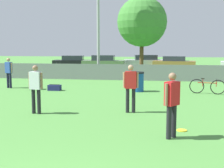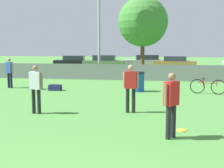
% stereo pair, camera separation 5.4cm
% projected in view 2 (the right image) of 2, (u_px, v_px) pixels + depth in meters
% --- Properties ---
extents(fence_backline, '(20.23, 0.07, 1.21)m').
position_uv_depth(fence_backline, '(134.00, 72.00, 21.26)').
color(fence_backline, gray).
rests_on(fence_backline, ground_plane).
extents(tree_near_pole, '(3.92, 3.92, 6.18)m').
position_uv_depth(tree_near_pole, '(143.00, 22.00, 24.41)').
color(tree_near_pole, brown).
rests_on(tree_near_pole, ground_plane).
extents(player_receiver_white, '(0.55, 0.28, 1.72)m').
position_uv_depth(player_receiver_white, '(36.00, 86.00, 10.94)').
color(player_receiver_white, black).
rests_on(player_receiver_white, ground_plane).
extents(player_thrower_red, '(0.42, 0.45, 1.72)m').
position_uv_depth(player_thrower_red, '(171.00, 101.00, 8.02)').
color(player_thrower_red, black).
rests_on(player_thrower_red, ground_plane).
extents(player_defender_red, '(0.55, 0.25, 1.72)m').
position_uv_depth(player_defender_red, '(131.00, 85.00, 11.11)').
color(player_defender_red, black).
rests_on(player_defender_red, ground_plane).
extents(spectator_in_blue, '(0.51, 0.34, 1.69)m').
position_uv_depth(spectator_in_blue, '(10.00, 71.00, 17.52)').
color(spectator_in_blue, '#191933').
rests_on(spectator_in_blue, ground_plane).
extents(frisbee_disc, '(0.29, 0.29, 0.03)m').
position_uv_depth(frisbee_disc, '(181.00, 130.00, 8.84)').
color(frisbee_disc, yellow).
rests_on(frisbee_disc, ground_plane).
extents(folding_chair_sideline, '(0.54, 0.54, 0.96)m').
position_uv_depth(folding_chair_sideline, '(35.00, 80.00, 16.92)').
color(folding_chair_sideline, '#333338').
rests_on(folding_chair_sideline, ground_plane).
extents(bicycle_sideline, '(1.71, 0.50, 0.78)m').
position_uv_depth(bicycle_sideline, '(208.00, 86.00, 15.43)').
color(bicycle_sideline, black).
rests_on(bicycle_sideline, ground_plane).
extents(trash_bin, '(0.64, 0.64, 1.03)m').
position_uv_depth(trash_bin, '(138.00, 82.00, 16.23)').
color(trash_bin, '#194C99').
rests_on(trash_bin, ground_plane).
extents(gear_bag_sideline, '(0.67, 0.37, 0.32)m').
position_uv_depth(gear_bag_sideline, '(55.00, 88.00, 16.65)').
color(gear_bag_sideline, navy).
rests_on(gear_bag_sideline, ground_plane).
extents(parked_car_dark, '(4.29, 2.25, 1.32)m').
position_uv_depth(parked_car_dark, '(74.00, 62.00, 32.66)').
color(parked_car_dark, black).
rests_on(parked_car_dark, ground_plane).
extents(parked_car_olive, '(4.22, 1.83, 1.41)m').
position_uv_depth(parked_car_olive, '(104.00, 62.00, 30.96)').
color(parked_car_olive, black).
rests_on(parked_car_olive, ground_plane).
extents(parked_car_silver, '(4.64, 2.48, 1.38)m').
position_uv_depth(parked_car_silver, '(147.00, 62.00, 32.76)').
color(parked_car_silver, black).
rests_on(parked_car_silver, ground_plane).
extents(parked_car_tan, '(4.30, 2.21, 1.31)m').
position_uv_depth(parked_car_tan, '(175.00, 63.00, 31.07)').
color(parked_car_tan, black).
rests_on(parked_car_tan, ground_plane).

